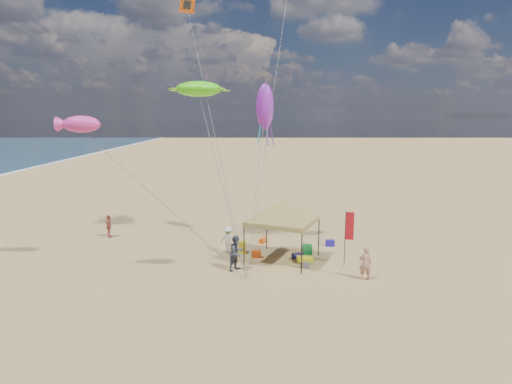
{
  "coord_description": "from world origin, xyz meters",
  "views": [
    {
      "loc": [
        0.01,
        -19.7,
        8.05
      ],
      "look_at": [
        0.0,
        3.0,
        4.0
      ],
      "focal_mm": 30.01,
      "sensor_mm": 36.0,
      "label": 1
    }
  ],
  "objects_px": {
    "feather_flag": "(348,229)",
    "person_near_a": "(365,263)",
    "cooler_blue": "(330,243)",
    "chair_yellow": "(241,247)",
    "canopy_tent": "(283,202)",
    "person_far_a": "(109,226)",
    "chair_green": "(307,251)",
    "person_near_b": "(237,253)",
    "person_near_c": "(228,240)",
    "beach_cart": "(305,259)",
    "cooler_red": "(256,254)"
  },
  "relations": [
    {
      "from": "cooler_blue",
      "to": "person_near_a",
      "type": "height_order",
      "value": "person_near_a"
    },
    {
      "from": "canopy_tent",
      "to": "chair_yellow",
      "type": "relative_size",
      "value": 8.63
    },
    {
      "from": "chair_yellow",
      "to": "person_near_c",
      "type": "bearing_deg",
      "value": 175.65
    },
    {
      "from": "feather_flag",
      "to": "person_near_a",
      "type": "distance_m",
      "value": 2.38
    },
    {
      "from": "feather_flag",
      "to": "cooler_red",
      "type": "distance_m",
      "value": 5.47
    },
    {
      "from": "chair_yellow",
      "to": "person_near_a",
      "type": "distance_m",
      "value": 7.56
    },
    {
      "from": "canopy_tent",
      "to": "chair_yellow",
      "type": "height_order",
      "value": "canopy_tent"
    },
    {
      "from": "canopy_tent",
      "to": "cooler_red",
      "type": "bearing_deg",
      "value": 159.65
    },
    {
      "from": "chair_green",
      "to": "person_near_b",
      "type": "height_order",
      "value": "person_near_b"
    },
    {
      "from": "chair_green",
      "to": "cooler_blue",
      "type": "bearing_deg",
      "value": 50.84
    },
    {
      "from": "chair_green",
      "to": "feather_flag",
      "type": "bearing_deg",
      "value": -36.75
    },
    {
      "from": "cooler_red",
      "to": "person_near_a",
      "type": "distance_m",
      "value": 6.43
    },
    {
      "from": "person_near_c",
      "to": "person_far_a",
      "type": "distance_m",
      "value": 8.87
    },
    {
      "from": "canopy_tent",
      "to": "cooler_blue",
      "type": "distance_m",
      "value": 5.24
    },
    {
      "from": "person_near_a",
      "to": "person_near_b",
      "type": "distance_m",
      "value": 6.58
    },
    {
      "from": "chair_green",
      "to": "person_near_b",
      "type": "relative_size",
      "value": 0.37
    },
    {
      "from": "chair_yellow",
      "to": "beach_cart",
      "type": "xyz_separation_m",
      "value": [
        3.6,
        -1.64,
        -0.15
      ]
    },
    {
      "from": "chair_yellow",
      "to": "person_near_b",
      "type": "bearing_deg",
      "value": -93.21
    },
    {
      "from": "feather_flag",
      "to": "cooler_red",
      "type": "height_order",
      "value": "feather_flag"
    },
    {
      "from": "person_near_b",
      "to": "feather_flag",
      "type": "bearing_deg",
      "value": -44.77
    },
    {
      "from": "beach_cart",
      "to": "feather_flag",
      "type": "bearing_deg",
      "value": -12.77
    },
    {
      "from": "chair_yellow",
      "to": "beach_cart",
      "type": "bearing_deg",
      "value": -24.46
    },
    {
      "from": "canopy_tent",
      "to": "person_near_a",
      "type": "distance_m",
      "value": 5.48
    },
    {
      "from": "cooler_blue",
      "to": "chair_yellow",
      "type": "bearing_deg",
      "value": -165.66
    },
    {
      "from": "cooler_red",
      "to": "beach_cart",
      "type": "relative_size",
      "value": 0.6
    },
    {
      "from": "person_near_b",
      "to": "chair_yellow",
      "type": "bearing_deg",
      "value": 35.56
    },
    {
      "from": "cooler_red",
      "to": "chair_yellow",
      "type": "xyz_separation_m",
      "value": [
        -0.88,
        0.75,
        0.16
      ]
    },
    {
      "from": "canopy_tent",
      "to": "person_near_b",
      "type": "xyz_separation_m",
      "value": [
        -2.52,
        -1.53,
        -2.44
      ]
    },
    {
      "from": "chair_green",
      "to": "canopy_tent",
      "type": "bearing_deg",
      "value": -156.27
    },
    {
      "from": "canopy_tent",
      "to": "person_near_b",
      "type": "relative_size",
      "value": 3.2
    },
    {
      "from": "cooler_blue",
      "to": "chair_yellow",
      "type": "relative_size",
      "value": 0.77
    },
    {
      "from": "feather_flag",
      "to": "cooler_red",
      "type": "bearing_deg",
      "value": 164.3
    },
    {
      "from": "cooler_blue",
      "to": "person_near_b",
      "type": "bearing_deg",
      "value": -143.25
    },
    {
      "from": "feather_flag",
      "to": "cooler_blue",
      "type": "bearing_deg",
      "value": 95.26
    },
    {
      "from": "person_far_a",
      "to": "chair_green",
      "type": "bearing_deg",
      "value": -111.02
    },
    {
      "from": "beach_cart",
      "to": "person_near_c",
      "type": "distance_m",
      "value": 4.74
    },
    {
      "from": "beach_cart",
      "to": "person_far_a",
      "type": "distance_m",
      "value": 13.58
    },
    {
      "from": "chair_green",
      "to": "person_near_b",
      "type": "distance_m",
      "value": 4.59
    },
    {
      "from": "person_near_b",
      "to": "beach_cart",
      "type": "bearing_deg",
      "value": -33.7
    },
    {
      "from": "person_near_b",
      "to": "chair_green",
      "type": "bearing_deg",
      "value": -22.66
    },
    {
      "from": "cooler_red",
      "to": "person_near_c",
      "type": "relative_size",
      "value": 0.34
    },
    {
      "from": "beach_cart",
      "to": "person_near_b",
      "type": "bearing_deg",
      "value": -162.47
    },
    {
      "from": "feather_flag",
      "to": "chair_yellow",
      "type": "height_order",
      "value": "feather_flag"
    },
    {
      "from": "cooler_blue",
      "to": "chair_green",
      "type": "distance_m",
      "value": 2.66
    },
    {
      "from": "cooler_blue",
      "to": "person_near_a",
      "type": "xyz_separation_m",
      "value": [
        0.78,
        -5.57,
        0.66
      ]
    },
    {
      "from": "canopy_tent",
      "to": "person_far_a",
      "type": "distance_m",
      "value": 12.57
    },
    {
      "from": "cooler_red",
      "to": "cooler_blue",
      "type": "distance_m",
      "value": 5.11
    },
    {
      "from": "feather_flag",
      "to": "person_near_c",
      "type": "relative_size",
      "value": 1.89
    },
    {
      "from": "person_near_c",
      "to": "person_far_a",
      "type": "relative_size",
      "value": 1.05
    },
    {
      "from": "person_near_c",
      "to": "cooler_blue",
      "type": "bearing_deg",
      "value": -149.46
    }
  ]
}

